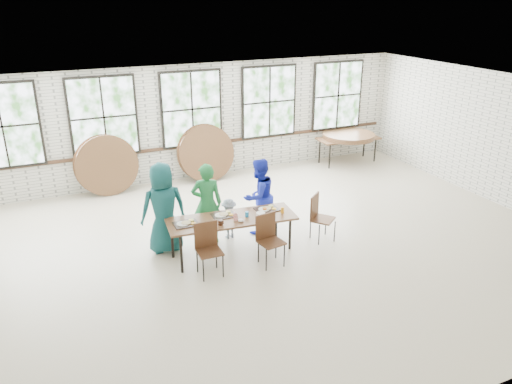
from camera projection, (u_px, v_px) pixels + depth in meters
room at (192, 111)px, 12.80m from camera, size 12.00×12.00×12.00m
dining_table at (232, 220)px, 9.31m from camera, size 2.47×1.04×0.74m
chair_near_left at (208, 244)px, 8.71m from camera, size 0.43×0.42×0.95m
chair_near_right at (268, 235)px, 9.04m from camera, size 0.48×0.47×0.95m
chair_spare at (319, 214)px, 9.92m from camera, size 0.58×0.58×0.95m
adult_teal at (163, 208)px, 9.37m from camera, size 0.87×0.57×1.77m
adult_green at (207, 204)px, 9.72m from camera, size 0.69×0.55×1.64m
toddler at (229, 218)px, 10.04m from camera, size 0.56×0.34×0.84m
adult_blue at (259, 196)px, 10.15m from camera, size 0.93×0.83×1.58m
storage_table at (348, 140)px, 14.46m from camera, size 1.83×0.83×0.74m
tabletop_clutter at (236, 217)px, 9.29m from camera, size 2.08×0.62×0.11m
round_tops_stacked at (348, 136)px, 14.41m from camera, size 1.50×1.50×0.13m
round_tops_leaning at (158, 159)px, 12.61m from camera, size 4.08×0.45×1.49m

